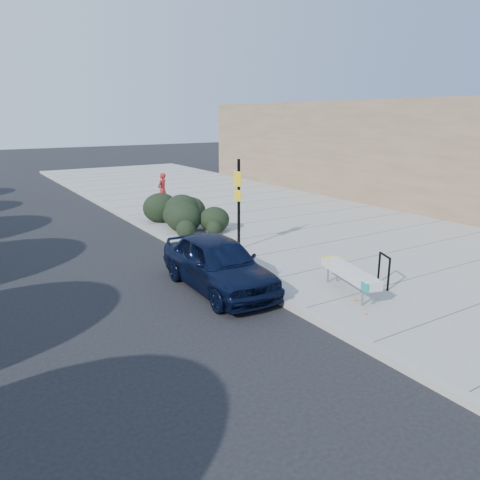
# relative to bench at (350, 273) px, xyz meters

# --- Properties ---
(ground) EXTENTS (120.00, 120.00, 0.00)m
(ground) POSITION_rel_bench_xyz_m (-1.62, 1.83, -0.66)
(ground) COLOR black
(ground) RESTS_ON ground
(sidewalk_near) EXTENTS (11.20, 50.00, 0.15)m
(sidewalk_near) POSITION_rel_bench_xyz_m (3.98, 6.83, -0.59)
(sidewalk_near) COLOR gray
(sidewalk_near) RESTS_ON ground
(curb_near) EXTENTS (0.22, 50.00, 0.17)m
(curb_near) POSITION_rel_bench_xyz_m (-1.62, 6.83, -0.58)
(curb_near) COLOR #9E9E99
(curb_near) RESTS_ON ground
(building_near) EXTENTS (6.00, 36.00, 5.00)m
(building_near) POSITION_rel_bench_xyz_m (12.38, 4.83, 1.99)
(building_near) COLOR brown
(building_near) RESTS_ON sidewalk_near
(bench) EXTENTS (0.95, 2.19, 0.65)m
(bench) POSITION_rel_bench_xyz_m (0.00, 0.00, 0.00)
(bench) COLOR gray
(bench) RESTS_ON sidewalk_near
(bike_rack) EXTENTS (0.27, 0.56, 0.87)m
(bike_rack) POSITION_rel_bench_xyz_m (1.04, -0.17, 0.01)
(bike_rack) COLOR black
(bike_rack) RESTS_ON sidewalk_near
(sign_post) EXTENTS (0.14, 0.34, 2.95)m
(sign_post) POSITION_rel_bench_xyz_m (-0.24, 4.79, 1.14)
(sign_post) COLOR black
(sign_post) RESTS_ON sidewalk_near
(hedge) EXTENTS (2.42, 4.11, 1.46)m
(hedge) POSITION_rel_bench_xyz_m (-0.12, 8.83, 0.21)
(hedge) COLOR black
(hedge) RESTS_ON sidewalk_near
(sedan_navy) EXTENTS (1.79, 4.23, 1.43)m
(sedan_navy) POSITION_rel_bench_xyz_m (-2.42, 2.31, 0.05)
(sedan_navy) COLOR black
(sedan_navy) RESTS_ON ground
(pedestrian) EXTENTS (0.70, 0.64, 1.61)m
(pedestrian) POSITION_rel_bench_xyz_m (0.65, 13.07, 0.29)
(pedestrian) COLOR maroon
(pedestrian) RESTS_ON sidewalk_near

